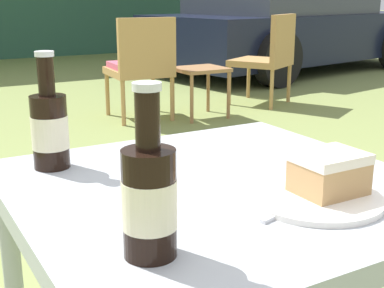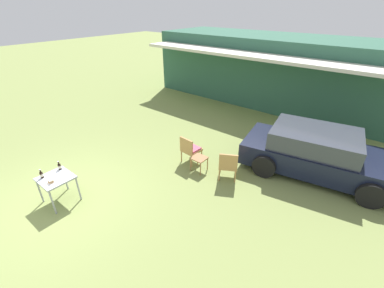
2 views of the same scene
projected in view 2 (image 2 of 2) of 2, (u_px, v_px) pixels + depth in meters
ground_plane at (63, 200)px, 6.39m from camera, size 60.00×60.00×0.00m
cabin_building at (275, 69)px, 12.21m from camera, size 11.40×4.83×3.00m
parked_car at (317, 153)px, 7.17m from camera, size 4.34×2.54×1.29m
wicker_chair_cushioned at (190, 149)px, 7.69m from camera, size 0.53×0.54×0.86m
wicker_chair_plain at (228, 164)px, 6.95m from camera, size 0.67×0.67×0.86m
garden_side_table at (199, 159)px, 7.36m from camera, size 0.42×0.39×0.44m
patio_table at (56, 180)px, 6.09m from camera, size 0.73×0.71×0.71m
cake_on_plate at (51, 181)px, 5.87m from camera, size 0.22×0.22×0.08m
cola_bottle_near at (60, 166)px, 6.30m from camera, size 0.07×0.07×0.23m
cola_bottle_far at (42, 175)px, 6.00m from camera, size 0.07×0.07×0.23m
fork at (49, 181)px, 5.91m from camera, size 0.17×0.06×0.01m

